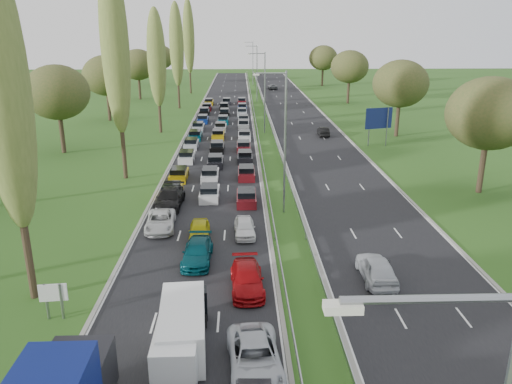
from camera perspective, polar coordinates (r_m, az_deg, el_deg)
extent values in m
plane|color=#284D18|center=(79.12, 0.91, 7.04)|extent=(260.00, 260.00, 0.00)
cube|color=black|center=(81.55, -3.95, 7.34)|extent=(10.50, 215.00, 0.04)
cube|color=black|center=(82.16, 5.58, 7.37)|extent=(10.50, 215.00, 0.04)
cube|color=gray|center=(81.43, 0.02, 7.76)|extent=(0.06, 215.00, 0.32)
cube|color=gray|center=(81.54, 1.65, 7.76)|extent=(0.06, 215.00, 0.32)
cylinder|color=gray|center=(41.75, 3.33, 5.44)|extent=(0.18, 0.18, 12.00)
cylinder|color=gray|center=(76.22, 1.01, 11.19)|extent=(0.18, 0.18, 12.00)
cylinder|color=gray|center=(111.02, 0.11, 13.34)|extent=(0.18, 0.18, 12.00)
cylinder|color=gray|center=(145.91, -0.36, 14.47)|extent=(0.18, 0.18, 12.00)
cylinder|color=#2D2116|center=(31.47, -24.78, -5.13)|extent=(0.44, 0.44, 7.20)
ellipsoid|color=olive|center=(29.42, -27.05, 10.88)|extent=(2.80, 2.80, 16.00)
cylinder|color=#2D2116|center=(54.19, -14.96, 5.58)|extent=(0.44, 0.44, 7.92)
ellipsoid|color=olive|center=(53.05, -15.83, 15.83)|extent=(2.80, 2.80, 17.60)
cylinder|color=#2D2116|center=(78.47, -10.94, 9.03)|extent=(0.44, 0.44, 6.48)
ellipsoid|color=olive|center=(77.67, -11.30, 14.81)|extent=(2.80, 2.80, 14.40)
cylinder|color=#2D2116|center=(102.97, -8.83, 11.43)|extent=(0.44, 0.44, 7.20)
ellipsoid|color=olive|center=(102.36, -9.08, 16.32)|extent=(2.80, 2.80, 16.00)
cylinder|color=#2D2116|center=(127.67, -7.52, 12.89)|extent=(0.44, 0.44, 7.92)
ellipsoid|color=olive|center=(127.19, -7.70, 17.23)|extent=(2.80, 2.80, 17.60)
cylinder|color=#2D2116|center=(68.73, -21.28, 6.19)|extent=(0.56, 0.56, 4.84)
ellipsoid|color=#38471E|center=(67.95, -21.79, 10.54)|extent=(8.00, 8.00, 6.80)
cylinder|color=#2D2116|center=(91.39, -16.46, 9.35)|extent=(0.56, 0.56, 4.84)
ellipsoid|color=#38471E|center=(90.81, -16.76, 12.63)|extent=(8.00, 8.00, 6.80)
cylinder|color=#2D2116|center=(118.49, -13.16, 11.44)|extent=(0.56, 0.56, 4.84)
ellipsoid|color=#38471E|center=(118.04, -13.34, 13.99)|extent=(8.00, 8.00, 6.80)
cylinder|color=#2D2116|center=(149.87, -10.82, 12.88)|extent=(0.56, 0.56, 4.84)
ellipsoid|color=#38471E|center=(149.52, -10.95, 14.90)|extent=(8.00, 8.00, 6.80)
cylinder|color=#2D2116|center=(52.69, 24.40, 2.49)|extent=(0.56, 0.56, 4.84)
ellipsoid|color=#38471E|center=(51.67, 25.16, 8.13)|extent=(8.00, 8.00, 6.80)
cylinder|color=#2D2116|center=(77.24, 15.85, 7.92)|extent=(0.56, 0.56, 4.84)
ellipsoid|color=#38471E|center=(76.56, 16.19, 11.81)|extent=(8.00, 8.00, 6.80)
cylinder|color=#2D2116|center=(110.78, 10.50, 11.18)|extent=(0.56, 0.56, 4.84)
ellipsoid|color=#38471E|center=(110.30, 10.66, 13.90)|extent=(8.00, 8.00, 6.80)
cylinder|color=#2D2116|center=(145.01, 7.60, 12.88)|extent=(0.56, 0.56, 4.84)
ellipsoid|color=#38471E|center=(144.65, 7.69, 14.96)|extent=(8.00, 8.00, 6.80)
cube|color=#BF990C|center=(47.84, -9.58, -0.05)|extent=(1.75, 4.00, 0.80)
cube|color=#BF990C|center=(53.26, -8.79, 1.86)|extent=(1.75, 4.00, 0.80)
cube|color=silver|center=(60.65, -7.90, 3.89)|extent=(1.75, 4.00, 0.80)
cube|color=#B2B7BC|center=(67.55, -7.39, 5.37)|extent=(1.75, 4.00, 0.80)
cube|color=#053F4C|center=(73.07, -6.93, 6.34)|extent=(1.75, 4.00, 0.80)
cube|color=#B2B7BC|center=(79.58, -6.61, 7.31)|extent=(1.75, 4.00, 0.80)
cube|color=navy|center=(86.43, -6.08, 8.18)|extent=(1.75, 4.00, 0.80)
cube|color=black|center=(94.70, -5.91, 9.05)|extent=(1.75, 4.00, 0.80)
cube|color=#590F14|center=(100.05, -5.60, 9.54)|extent=(1.75, 4.00, 0.80)
cube|color=#BF990C|center=(107.47, -5.38, 10.13)|extent=(1.75, 4.00, 0.80)
cube|color=silver|center=(46.86, -5.32, -0.26)|extent=(1.75, 4.00, 0.80)
cube|color=silver|center=(52.72, -5.26, 1.83)|extent=(1.75, 4.00, 0.80)
cube|color=black|center=(58.16, -4.65, 3.39)|extent=(1.75, 4.00, 0.80)
cube|color=black|center=(65.40, -4.45, 5.04)|extent=(1.75, 4.00, 0.80)
cube|color=#BF990C|center=(73.15, -4.34, 6.44)|extent=(1.75, 4.00, 0.80)
cube|color=silver|center=(79.09, -4.06, 7.32)|extent=(1.75, 4.00, 0.80)
cube|color=#053F4C|center=(85.46, -3.76, 8.13)|extent=(1.75, 4.00, 0.80)
cube|color=black|center=(93.25, -3.61, 8.97)|extent=(1.75, 4.00, 0.80)
cube|color=black|center=(100.64, -3.65, 9.63)|extent=(1.75, 4.00, 0.80)
cube|color=black|center=(108.06, -3.37, 10.22)|extent=(1.75, 4.00, 0.80)
cube|color=#590F14|center=(45.43, -1.11, -0.77)|extent=(1.75, 4.00, 0.80)
cube|color=#590F14|center=(53.24, -1.11, 2.07)|extent=(1.75, 4.00, 0.80)
cube|color=black|center=(60.07, -1.28, 3.92)|extent=(1.75, 4.00, 0.80)
cube|color=#590F14|center=(65.44, -1.43, 5.10)|extent=(1.75, 4.00, 0.80)
cube|color=silver|center=(72.42, -1.34, 6.37)|extent=(1.75, 4.00, 0.80)
cube|color=silver|center=(81.14, -1.44, 7.63)|extent=(1.75, 4.00, 0.80)
cube|color=#B2B7BC|center=(85.81, -1.44, 8.21)|extent=(1.75, 4.00, 0.80)
cube|color=#B2B7BC|center=(93.60, -1.61, 9.03)|extent=(1.75, 4.00, 0.80)
cube|color=navy|center=(99.74, -1.58, 9.59)|extent=(1.75, 4.00, 0.80)
cube|color=#590F14|center=(108.31, -1.64, 10.26)|extent=(1.75, 4.00, 0.80)
imported|color=silver|center=(40.22, -10.87, -3.29)|extent=(2.52, 4.92, 1.33)
imported|color=black|center=(45.06, -9.83, -0.69)|extent=(2.44, 5.59, 1.60)
imported|color=#043F49|center=(34.33, -6.71, -6.86)|extent=(2.05, 4.76, 1.37)
imported|color=#B6B10C|center=(37.94, -6.48, -4.40)|extent=(1.73, 3.95, 1.32)
imported|color=#B9BCC3|center=(24.15, -0.12, -18.42)|extent=(2.78, 5.35, 1.44)
imported|color=#99090D|center=(30.68, -1.03, -9.89)|extent=(2.18, 4.90, 1.40)
imported|color=white|center=(38.34, -1.31, -4.04)|extent=(1.72, 3.93, 1.32)
imported|color=silver|center=(32.56, 13.62, -8.49)|extent=(1.94, 4.74, 1.61)
imported|color=black|center=(75.48, 7.69, 6.88)|extent=(1.48, 4.08, 1.34)
imported|color=slate|center=(135.90, 1.91, 11.96)|extent=(2.46, 5.04, 1.38)
cube|color=black|center=(23.07, -19.50, -19.02)|extent=(2.52, 2.27, 2.20)
cube|color=white|center=(25.66, -8.37, -15.07)|extent=(2.15, 5.38, 2.15)
cube|color=black|center=(27.72, -7.82, -12.59)|extent=(2.10, 0.86, 1.72)
cylinder|color=black|center=(27.63, -9.85, -14.41)|extent=(0.27, 0.73, 0.73)
cylinder|color=black|center=(24.61, -6.50, -18.79)|extent=(0.27, 0.73, 0.73)
cube|color=white|center=(24.84, -8.85, -16.57)|extent=(1.99, 4.97, 1.99)
cube|color=black|center=(26.71, -8.28, -14.09)|extent=(1.94, 0.80, 1.59)
cylinder|color=black|center=(26.65, -10.24, -15.84)|extent=(0.25, 0.68, 0.68)
cylinder|color=black|center=(23.90, -7.09, -20.17)|extent=(0.25, 0.68, 0.68)
cylinder|color=gray|center=(29.92, -22.80, -11.49)|extent=(0.16, 0.16, 2.10)
cylinder|color=gray|center=(29.65, -21.33, -11.58)|extent=(0.16, 0.16, 2.10)
cube|color=silver|center=(29.53, -22.19, -10.60)|extent=(1.50, 0.24, 1.00)
cylinder|color=gray|center=(69.48, 12.83, 7.24)|extent=(0.16, 0.16, 5.20)
cylinder|color=gray|center=(70.12, 14.74, 7.19)|extent=(0.16, 0.16, 5.20)
cube|color=navy|center=(69.58, 13.86, 8.19)|extent=(3.86, 1.24, 2.80)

